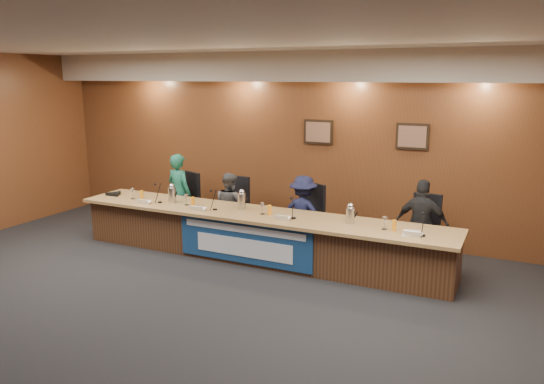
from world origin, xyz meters
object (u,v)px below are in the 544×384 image
Objects in this scene: dais_body at (257,237)px; office_chair_c at (305,221)px; panelist_c at (303,214)px; panelist_a at (179,194)px; panelist_d at (422,225)px; office_chair_b at (233,212)px; speakerphone at (115,194)px; office_chair_d at (422,235)px; panelist_b at (230,207)px; office_chair_a at (183,206)px; carafe_right at (350,216)px; carafe_mid at (242,201)px; carafe_left at (172,195)px; banner at (244,242)px.

office_chair_c is at bearing 55.64° from dais_body.
dais_body is 0.87m from panelist_c.
office_chair_c is (2.41, 0.10, -0.24)m from panelist_a.
office_chair_b is (-3.24, 0.10, -0.19)m from panelist_d.
panelist_c is at bearing -4.67° from office_chair_b.
office_chair_b is at bearing -1.66° from panelist_c.
panelist_d is at bearing 7.80° from speakerphone.
dais_body reaches higher than office_chair_d.
panelist_c is (1.36, 0.00, 0.03)m from panelist_b.
office_chair_a and office_chair_d have the same top height.
office_chair_a is (-1.90, 0.75, 0.13)m from dais_body.
panelist_b reaches higher than carafe_right.
panelist_b is 2.48× the size of office_chair_d.
office_chair_b is 2.10m from speakerphone.
panelist_c is 1.02m from carafe_mid.
panelist_c is (2.41, 0.00, -0.10)m from panelist_a.
panelist_d reaches higher than panelist_c.
office_chair_c is 1.91× the size of carafe_mid.
dais_body is 0.92m from office_chair_c.
carafe_mid reaches higher than carafe_left.
panelist_c is 1.87m from panelist_d.
panelist_b is at bearing -175.33° from office_chair_d.
dais_body is 26.53× the size of carafe_right.
panelist_d is 3.24m from office_chair_b.
carafe_mid is (0.57, -0.70, 0.40)m from office_chair_b.
panelist_d is at bearing 35.92° from carafe_right.
dais_body is 0.42m from banner.
panelist_d is 0.22m from office_chair_d.
panelist_a is 1.16× the size of panelist_c.
speakerphone is (-0.87, -0.81, 0.30)m from office_chair_a.
speakerphone is (-1.23, 0.00, -0.10)m from carafe_left.
panelist_a is 1.08m from office_chair_b.
banner is at bearing -151.09° from office_chair_d.
carafe_left is (-1.53, 0.36, 0.49)m from banner.
office_chair_b is 2.49m from carafe_right.
office_chair_a is 0.97m from carafe_left.
banner is (0.00, -0.41, 0.03)m from dais_body.
dais_body is 1.10m from panelist_b.
panelist_d reaches higher than carafe_right.
carafe_right is (-0.89, -0.74, 0.38)m from office_chair_d.
speakerphone is (-2.77, 0.36, 0.40)m from banner.
panelist_d is 4.20× the size of speakerphone.
office_chair_d is at bearing 11.62° from carafe_left.
panelist_c is at bearing 51.72° from dais_body.
carafe_mid is at bearing 2.47° from speakerphone.
speakerphone is at bearing 172.63° from banner.
panelist_a is 1.73m from carafe_mid.
office_chair_d is 1.22m from carafe_right.
banner is at bearing 66.84° from panelist_c.
carafe_right is (1.50, 0.01, 0.51)m from dais_body.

